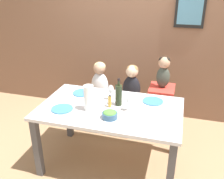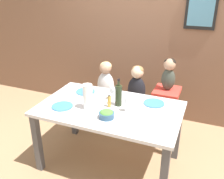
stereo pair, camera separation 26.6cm
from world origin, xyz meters
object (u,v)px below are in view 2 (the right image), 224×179
at_px(wine_bottle, 119,95).
at_px(wine_glass_near, 127,101).
at_px(person_child_center, 137,85).
at_px(dinner_plate_back_left, 85,92).
at_px(chair_right_highchair, 166,101).
at_px(dinner_plate_front_left, 62,106).
at_px(wine_glass_far, 112,90).
at_px(salad_bowl_large, 107,114).
at_px(dinner_plate_back_right, 154,103).
at_px(paper_towel_roll, 88,97).
at_px(person_baby_right, 169,72).
at_px(chair_far_center, 136,109).
at_px(person_child_left, 106,80).
at_px(chair_far_left, 106,103).

xyz_separation_m(wine_bottle, wine_glass_near, (0.13, -0.09, -0.00)).
distance_m(person_child_center, dinner_plate_back_left, 0.70).
bearing_deg(chair_right_highchair, dinner_plate_front_left, -136.51).
xyz_separation_m(wine_glass_far, dinner_plate_front_left, (-0.43, -0.37, -0.12)).
relative_size(wine_glass_far, salad_bowl_large, 1.14).
bearing_deg(dinner_plate_back_right, person_child_center, 126.19).
distance_m(paper_towel_roll, wine_glass_far, 0.34).
relative_size(paper_towel_roll, wine_glass_far, 1.55).
bearing_deg(wine_glass_near, paper_towel_roll, -166.32).
height_order(person_baby_right, dinner_plate_back_right, person_baby_right).
xyz_separation_m(chair_far_center, salad_bowl_large, (-0.02, -0.94, 0.40)).
xyz_separation_m(chair_right_highchair, person_child_left, (-0.85, 0.00, 0.17)).
height_order(chair_right_highchair, wine_bottle, wine_bottle).
distance_m(wine_bottle, dinner_plate_back_left, 0.54).
distance_m(person_child_left, dinner_plate_front_left, 0.92).
distance_m(chair_far_center, dinner_plate_front_left, 1.13).
bearing_deg(paper_towel_roll, dinner_plate_back_right, 31.16).
height_order(wine_glass_far, dinner_plate_front_left, wine_glass_far).
bearing_deg(wine_bottle, wine_glass_far, 137.91).
xyz_separation_m(chair_far_left, person_child_left, (0.00, 0.00, 0.36)).
bearing_deg(chair_right_highchair, person_child_center, 179.83).
bearing_deg(wine_bottle, chair_far_left, 123.90).
bearing_deg(chair_far_left, person_child_left, 90.00).
distance_m(chair_far_center, wine_bottle, 0.81).
distance_m(person_baby_right, wine_bottle, 0.78).
distance_m(chair_far_left, chair_far_center, 0.45).
height_order(wine_bottle, wine_glass_far, wine_bottle).
bearing_deg(dinner_plate_back_left, wine_glass_near, -22.87).
xyz_separation_m(wine_glass_far, dinner_plate_back_left, (-0.38, 0.06, -0.12)).
relative_size(chair_far_center, dinner_plate_back_right, 1.99).
relative_size(chair_far_left, person_child_left, 0.85).
relative_size(chair_right_highchair, wine_glass_far, 4.15).
height_order(chair_far_left, person_child_left, person_child_left).
height_order(person_child_left, wine_glass_near, person_child_left).
height_order(person_baby_right, wine_glass_near, person_baby_right).
distance_m(salad_bowl_large, dinner_plate_back_left, 0.67).
bearing_deg(chair_right_highchair, wine_glass_near, -110.49).
distance_m(chair_far_left, chair_right_highchair, 0.87).
height_order(chair_far_center, dinner_plate_back_left, dinner_plate_back_left).
relative_size(person_child_left, dinner_plate_back_right, 2.35).
relative_size(person_baby_right, dinner_plate_back_left, 1.77).
xyz_separation_m(chair_far_left, dinner_plate_back_left, (-0.06, -0.48, 0.37)).
distance_m(person_baby_right, wine_glass_far, 0.76).
distance_m(chair_right_highchair, wine_glass_near, 0.85).
distance_m(chair_far_left, person_baby_right, 1.03).
bearing_deg(dinner_plate_back_right, person_baby_right, 82.76).
xyz_separation_m(wine_bottle, dinner_plate_front_left, (-0.55, -0.26, -0.12)).
bearing_deg(person_baby_right, dinner_plate_back_left, -152.17).
height_order(chair_far_center, dinner_plate_back_right, dinner_plate_back_right).
bearing_deg(dinner_plate_front_left, dinner_plate_back_right, 26.35).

